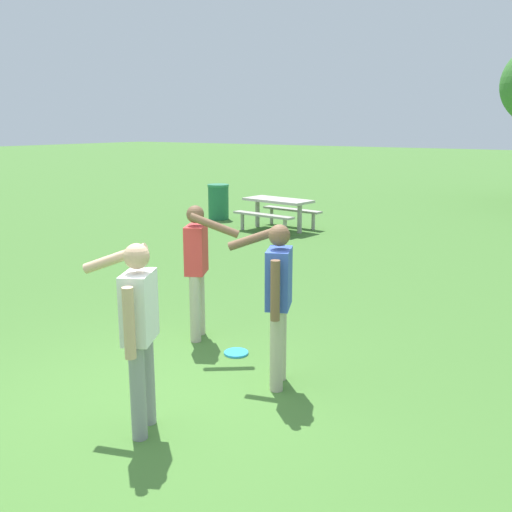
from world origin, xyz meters
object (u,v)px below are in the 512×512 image
object	(u,v)px
person_bystander	(277,293)
picnic_table_near	(278,207)
person_catcher	(198,262)
trash_can_further_along	(218,202)
person_thrower	(138,324)
frisbee	(236,353)

from	to	relation	value
person_bystander	picnic_table_near	world-z (taller)	person_bystander
person_catcher	trash_can_further_along	size ratio (longest dim) A/B	1.71
person_thrower	picnic_table_near	bearing A→B (deg)	115.00
picnic_table_near	trash_can_further_along	bearing A→B (deg)	167.37
trash_can_further_along	person_bystander	bearing A→B (deg)	-49.30
person_thrower	frisbee	xyz separation A→B (m)	(-0.33, 1.82, -0.95)
person_bystander	picnic_table_near	bearing A→B (deg)	121.72
person_bystander	frisbee	world-z (taller)	person_bystander
person_thrower	person_bystander	bearing A→B (deg)	71.22
frisbee	trash_can_further_along	bearing A→B (deg)	128.69
person_bystander	picnic_table_near	distance (m)	8.79
person_thrower	person_bystander	distance (m)	1.49
person_bystander	frisbee	xyz separation A→B (m)	(-0.80, 0.41, -0.95)
person_bystander	frisbee	distance (m)	1.31
person_thrower	picnic_table_near	world-z (taller)	person_thrower
frisbee	picnic_table_near	size ratio (longest dim) A/B	0.15
frisbee	trash_can_further_along	xyz separation A→B (m)	(-6.05, 7.56, 0.47)
person_catcher	trash_can_further_along	xyz separation A→B (m)	(-5.36, 7.38, -0.48)
person_bystander	trash_can_further_along	bearing A→B (deg)	130.70
trash_can_further_along	person_catcher	bearing A→B (deg)	-54.00
person_bystander	frisbee	bearing A→B (deg)	152.79
person_catcher	picnic_table_near	bearing A→B (deg)	114.43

